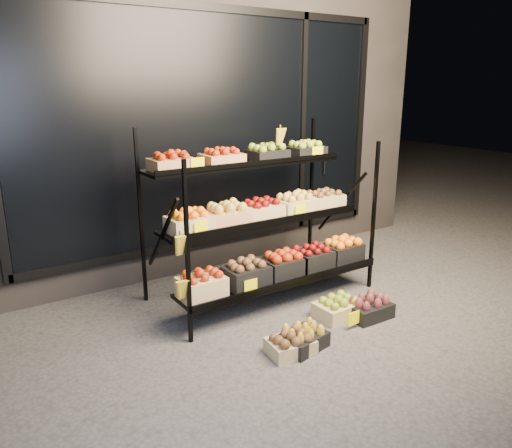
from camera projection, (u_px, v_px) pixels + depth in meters
ground at (303, 318)px, 4.48m from camera, size 24.00×24.00×0.00m
building at (173, 107)px, 6.07m from camera, size 6.00×2.08×3.50m
display_rack at (264, 219)px, 4.74m from camera, size 2.18×1.02×1.72m
tag_floor_a at (306, 339)px, 3.99m from camera, size 0.13×0.01×0.12m
tag_floor_b at (353, 323)px, 4.27m from camera, size 0.13×0.01×0.12m
floor_crate_left at (291, 344)px, 3.88m from camera, size 0.38×0.30×0.18m
floor_crate_midleft at (303, 338)px, 3.96m from camera, size 0.41×0.34×0.19m
floor_crate_midright at (338, 307)px, 4.49m from camera, size 0.40×0.30×0.20m
floor_crate_right at (369, 308)px, 4.48m from camera, size 0.40×0.30×0.20m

